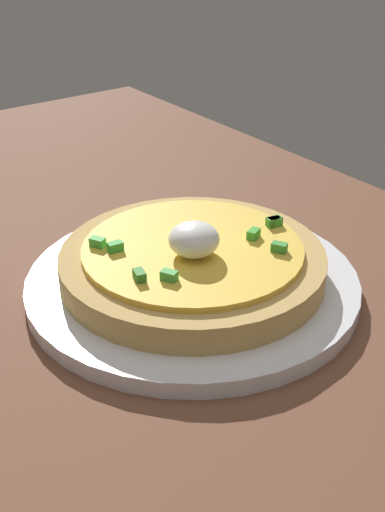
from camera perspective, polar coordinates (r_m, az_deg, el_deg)
The scene contains 3 objects.
dining_table at distance 57.34cm, azimuth -3.93°, elevation -6.66°, with size 125.79×74.39×3.38cm, color brown.
plate at distance 59.53cm, azimuth -0.00°, elevation -2.30°, with size 29.33×29.33×1.47cm, color white.
pizza at distance 58.34cm, azimuth 0.00°, elevation -0.44°, with size 23.22×23.22×5.80cm.
Camera 1 is at (-39.57, 24.41, 35.26)cm, focal length 46.95 mm.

